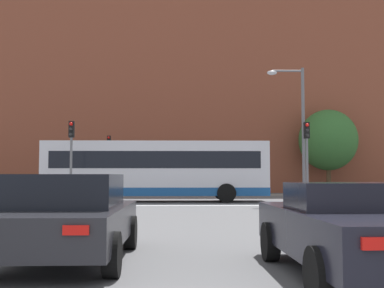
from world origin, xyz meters
name	(u,v)px	position (x,y,z in m)	size (l,w,h in m)	color
stop_line_strip	(183,205)	(0.00, 19.84, 0.00)	(8.76, 0.30, 0.01)	silver
far_pavement	(183,195)	(0.00, 32.45, 0.01)	(69.74, 2.50, 0.01)	gray
brick_civic_building	(195,83)	(1.13, 41.96, 10.14)	(43.19, 11.82, 25.99)	brown
car_saloon_left	(66,217)	(-1.99, 5.07, 0.73)	(2.12, 4.31, 1.44)	#232328
car_roadster_right	(349,229)	(2.26, 3.73, 0.67)	(1.97, 4.43, 1.31)	black
bus_crossing_lead	(156,170)	(-1.48, 23.37, 1.75)	(12.06, 2.71, 3.25)	silver
traffic_light_near_left	(71,148)	(-5.46, 20.44, 2.74)	(0.26, 0.31, 4.07)	slate
traffic_light_far_left	(109,155)	(-5.32, 31.51, 2.87)	(0.26, 0.31, 4.28)	slate
traffic_light_near_right	(307,149)	(6.04, 20.32, 2.72)	(0.26, 0.31, 4.03)	slate
street_lamp_junction	(297,120)	(5.70, 20.89, 4.19)	(1.88, 0.36, 6.85)	slate
pedestrian_waiting	(189,181)	(0.44, 32.77, 1.04)	(0.37, 0.46, 1.76)	brown
pedestrian_walking_east	(155,181)	(-2.00, 31.70, 1.05)	(0.43, 0.45, 1.78)	#333851
tree_by_building	(328,140)	(11.44, 34.50, 4.21)	(4.57, 4.57, 6.61)	#4C3823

